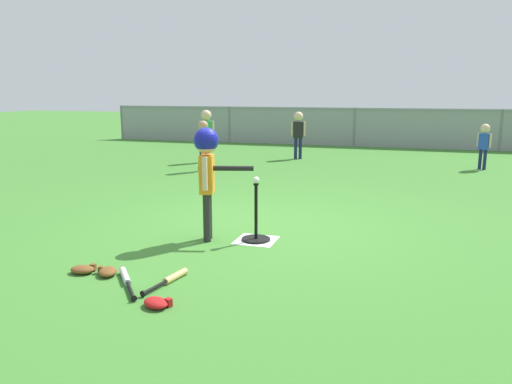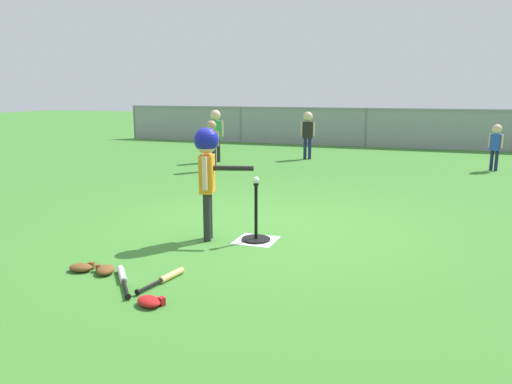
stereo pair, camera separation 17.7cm
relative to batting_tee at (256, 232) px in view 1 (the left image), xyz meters
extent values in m
plane|color=#3D7A2D|center=(-0.10, 0.58, -0.10)|extent=(60.00, 60.00, 0.00)
cube|color=white|center=(0.00, 0.00, -0.10)|extent=(0.44, 0.44, 0.01)
cylinder|color=black|center=(0.00, 0.00, -0.09)|extent=(0.32, 0.32, 0.03)
cylinder|color=black|center=(0.00, 0.00, 0.23)|extent=(0.04, 0.04, 0.62)
cylinder|color=black|center=(0.00, 0.00, 0.53)|extent=(0.06, 0.06, 0.02)
sphere|color=white|center=(0.00, 0.00, 0.58)|extent=(0.07, 0.07, 0.07)
cylinder|color=#262626|center=(-0.53, -0.08, 0.17)|extent=(0.08, 0.08, 0.54)
cylinder|color=#262626|center=(-0.50, -0.20, 0.17)|extent=(0.08, 0.08, 0.54)
cube|color=orange|center=(-0.52, -0.14, 0.64)|extent=(0.20, 0.27, 0.42)
cylinder|color=beige|center=(-0.56, 0.00, 0.67)|extent=(0.06, 0.06, 0.36)
cylinder|color=beige|center=(-0.48, -0.29, 0.67)|extent=(0.06, 0.06, 0.36)
sphere|color=beige|center=(-0.52, -0.14, 0.98)|extent=(0.24, 0.24, 0.24)
sphere|color=#141999|center=(-0.52, -0.14, 1.01)|extent=(0.27, 0.27, 0.27)
cylinder|color=black|center=(-0.31, -0.09, 0.71)|extent=(0.59, 0.21, 0.06)
cylinder|color=#262626|center=(-2.92, 5.62, 0.17)|extent=(0.08, 0.08, 0.54)
cylinder|color=#262626|center=(-3.03, 5.57, 0.17)|extent=(0.08, 0.08, 0.54)
cube|color=green|center=(-2.98, 5.59, 0.65)|extent=(0.28, 0.24, 0.42)
cylinder|color=beige|center=(-2.85, 5.66, 0.68)|extent=(0.06, 0.06, 0.36)
cylinder|color=beige|center=(-3.11, 5.52, 0.68)|extent=(0.06, 0.06, 0.36)
sphere|color=beige|center=(-2.98, 5.59, 0.99)|extent=(0.24, 0.24, 0.24)
cylinder|color=#191E4C|center=(3.07, 6.29, 0.11)|extent=(0.07, 0.07, 0.43)
cylinder|color=#191E4C|center=(2.98, 6.33, 0.11)|extent=(0.07, 0.07, 0.43)
cube|color=#2347B7|center=(3.03, 6.31, 0.50)|extent=(0.22, 0.19, 0.33)
cylinder|color=beige|center=(3.13, 6.26, 0.52)|extent=(0.05, 0.05, 0.29)
cylinder|color=beige|center=(2.92, 6.36, 0.52)|extent=(0.05, 0.05, 0.29)
sphere|color=beige|center=(3.03, 6.31, 0.77)|extent=(0.19, 0.19, 0.19)
cylinder|color=#191E4C|center=(-1.02, 6.79, 0.16)|extent=(0.08, 0.08, 0.51)
cylinder|color=#191E4C|center=(-1.13, 6.77, 0.16)|extent=(0.08, 0.08, 0.51)
cube|color=black|center=(-1.07, 6.78, 0.61)|extent=(0.25, 0.17, 0.40)
cylinder|color=beige|center=(-0.93, 6.80, 0.64)|extent=(0.06, 0.06, 0.34)
cylinder|color=beige|center=(-1.21, 6.76, 0.64)|extent=(0.06, 0.06, 0.34)
sphere|color=beige|center=(-1.07, 6.78, 0.93)|extent=(0.23, 0.23, 0.23)
cylinder|color=#191E4C|center=(-2.47, 4.38, 0.13)|extent=(0.07, 0.07, 0.46)
cylinder|color=#191E4C|center=(-2.56, 4.33, 0.13)|extent=(0.07, 0.07, 0.46)
cube|color=orange|center=(-2.52, 4.35, 0.55)|extent=(0.24, 0.21, 0.36)
cylinder|color=tan|center=(-2.40, 4.42, 0.57)|extent=(0.05, 0.05, 0.31)
cylinder|color=tan|center=(-2.63, 4.29, 0.57)|extent=(0.05, 0.05, 0.31)
sphere|color=tan|center=(-2.52, 4.35, 0.84)|extent=(0.21, 0.21, 0.21)
cylinder|color=silver|center=(-0.75, -1.46, -0.07)|extent=(0.27, 0.30, 0.06)
cylinder|color=black|center=(-0.53, -1.73, -0.07)|extent=(0.24, 0.28, 0.03)
cylinder|color=black|center=(-0.42, -1.86, -0.07)|extent=(0.05, 0.04, 0.05)
cylinder|color=#DBB266|center=(-0.32, -1.33, -0.07)|extent=(0.11, 0.30, 0.06)
cylinder|color=black|center=(-0.37, -1.61, -0.07)|extent=(0.08, 0.29, 0.03)
cylinder|color=black|center=(-0.40, -1.76, -0.07)|extent=(0.05, 0.02, 0.05)
ellipsoid|color=#B21919|center=(-0.21, -1.89, -0.06)|extent=(0.27, 0.24, 0.07)
cube|color=#B21919|center=(-0.12, -1.85, -0.06)|extent=(0.06, 0.06, 0.06)
ellipsoid|color=brown|center=(-1.20, -1.44, -0.06)|extent=(0.24, 0.18, 0.07)
cube|color=brown|center=(-1.15, -1.37, -0.06)|extent=(0.05, 0.05, 0.06)
ellipsoid|color=brown|center=(-0.95, -1.42, -0.06)|extent=(0.25, 0.27, 0.07)
cube|color=brown|center=(-1.05, -1.40, -0.06)|extent=(0.06, 0.06, 0.06)
cylinder|color=slate|center=(-8.10, 10.08, 0.48)|extent=(0.06, 0.06, 1.15)
cylinder|color=slate|center=(-4.10, 10.08, 0.48)|extent=(0.06, 0.06, 1.15)
cylinder|color=slate|center=(-0.10, 10.08, 0.48)|extent=(0.06, 0.06, 1.15)
cylinder|color=slate|center=(3.90, 10.08, 0.48)|extent=(0.06, 0.06, 1.15)
cube|color=gray|center=(-0.10, 10.08, 0.99)|extent=(16.00, 0.03, 0.03)
cube|color=gray|center=(-0.10, 10.08, 0.48)|extent=(16.00, 0.01, 1.15)
camera|label=1|loc=(1.60, -5.05, 1.53)|focal=34.77mm
camera|label=2|loc=(1.77, -4.99, 1.53)|focal=34.77mm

